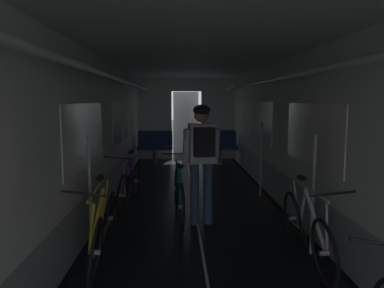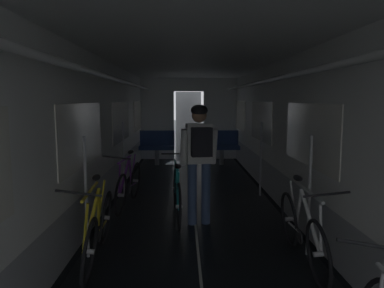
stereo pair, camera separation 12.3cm
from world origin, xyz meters
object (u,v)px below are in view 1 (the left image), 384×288
bicycle_purple (129,184)px  bicycle_teal_in_aisle (179,194)px  bicycle_white (307,229)px  person_cyclist_aisle (202,151)px  bicycle_yellow (103,228)px  bench_seat_far_left (155,144)px  bench_seat_far_right (220,144)px

bicycle_purple → bicycle_teal_in_aisle: (0.83, -0.65, 0.00)m
bicycle_white → person_cyclist_aisle: (-1.07, 1.29, 0.69)m
bicycle_white → bicycle_yellow: bearing=176.9°
bicycle_yellow → bicycle_purple: bicycle_yellow is taller
bench_seat_far_left → bicycle_purple: bench_seat_far_left is taller
bicycle_yellow → bicycle_purple: 2.08m
bicycle_white → bicycle_purple: same height
bench_seat_far_right → bicycle_teal_in_aisle: bench_seat_far_right is taller
bicycle_purple → bicycle_teal_in_aisle: bicycle_purple is taller
bicycle_yellow → person_cyclist_aisle: (1.18, 1.17, 0.69)m
bicycle_white → person_cyclist_aisle: size_ratio=0.98×
bicycle_white → bench_seat_far_right: bearing=92.1°
bicycle_purple → bench_seat_far_left: bearing=87.2°
bench_seat_far_right → bicycle_white: (0.23, -6.20, -0.19)m
bench_seat_far_left → person_cyclist_aisle: (0.96, -4.91, 0.50)m
bench_seat_far_right → bicycle_yellow: bearing=-108.4°
bench_seat_far_right → bicycle_yellow: bicycle_yellow is taller
bicycle_white → bicycle_teal_in_aisle: bearing=131.9°
bench_seat_far_right → person_cyclist_aisle: (-0.84, -4.91, 0.50)m
bench_seat_far_right → bicycle_purple: size_ratio=0.58×
bicycle_white → bicycle_yellow: 2.25m
bicycle_white → bicycle_purple: 3.13m
bicycle_white → person_cyclist_aisle: bearing=129.7°
person_cyclist_aisle → bicycle_teal_in_aisle: size_ratio=1.02×
bicycle_purple → person_cyclist_aisle: size_ratio=0.98×
bicycle_yellow → person_cyclist_aisle: person_cyclist_aisle is taller
bench_seat_far_right → bicycle_white: size_ratio=0.58×
bench_seat_far_left → bicycle_yellow: 6.08m
bench_seat_far_left → bicycle_teal_in_aisle: size_ratio=0.58×
person_cyclist_aisle → bicycle_purple: bearing=141.6°
bicycle_white → bicycle_purple: size_ratio=1.00×
bench_seat_far_left → bicycle_teal_in_aisle: bearing=-82.2°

